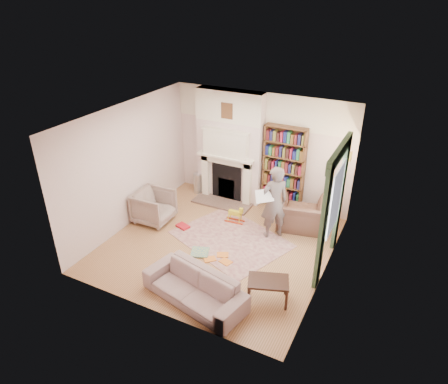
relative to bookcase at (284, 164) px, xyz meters
The scene contains 25 objects.
floor 2.51m from the bookcase, 107.05° to the right, with size 4.50×4.50×0.00m, color brown.
ceiling 2.75m from the bookcase, 107.05° to the right, with size 4.50×4.50×0.00m, color white.
wall_back 0.70m from the bookcase, 168.69° to the left, with size 4.50×4.50×0.00m, color silver.
wall_front 4.42m from the bookcase, 98.46° to the right, with size 4.50×4.50×0.00m, color silver.
wall_left 3.60m from the bookcase, 143.83° to the right, with size 4.50×4.50×0.00m, color silver.
wall_right 2.67m from the bookcase, 52.96° to the right, with size 4.50×4.50×0.00m, color silver.
fireplace 1.42m from the bookcase, behind, with size 1.70×0.58×2.80m.
bookcase is the anchor object (origin of this frame).
window 2.36m from the bookcase, 47.34° to the right, with size 0.02×0.90×1.30m, color silver.
curtain_left 2.87m from the bookcase, 57.36° to the right, with size 0.07×0.32×2.40m, color #334E32.
curtain_right 1.86m from the bookcase, 33.35° to the right, with size 0.07×0.32×2.40m, color #334E32.
pelmet 2.60m from the bookcase, 48.16° to the right, with size 0.09×1.70×0.24m, color #334E32.
wall_sconce 1.68m from the bookcase, 24.19° to the right, with size 0.20×0.24×0.24m, color gold, non-canonical shape.
rug 2.24m from the bookcase, 105.26° to the right, with size 2.29×1.76×0.01m, color beige.
armchair_reading 1.27m from the bookcase, 44.09° to the right, with size 1.10×0.96×0.71m, color #4A3027.
armchair_left 3.22m from the bookcase, 141.46° to the right, with size 0.81×0.83×0.76m, color #B5AC96.
sofa 3.94m from the bookcase, 93.53° to the right, with size 1.91×0.75×0.56m, color #A99B8B.
man_reading 1.35m from the bookcase, 78.86° to the right, with size 0.61×0.40×1.67m, color #5C4E49.
newspaper 1.49m from the bookcase, 86.06° to the right, with size 0.40×0.02×0.28m, color white.
coffee_table 3.52m from the bookcase, 74.36° to the right, with size 0.70×0.45×0.45m, color #341C12, non-canonical shape.
paraffin_heater 2.45m from the bookcase, behind, with size 0.24×0.24×0.55m, color #B7BABF.
rocking_horse 1.68m from the bookcase, 122.60° to the right, with size 0.45×0.18×0.40m, color gold, non-canonical shape.
board_game 2.96m from the bookcase, 108.11° to the right, with size 0.36×0.36×0.03m, color gold.
game_box_lid 2.79m from the bookcase, 131.48° to the right, with size 0.30×0.20×0.05m, color #B51420.
comic_annuals 2.86m from the bookcase, 98.58° to the right, with size 0.62×0.53×0.02m.
Camera 1 is at (3.31, -6.28, 4.97)m, focal length 32.00 mm.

